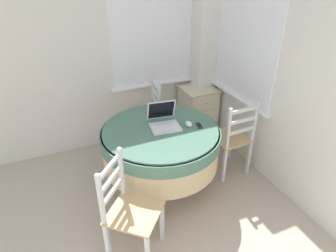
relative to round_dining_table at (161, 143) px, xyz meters
name	(u,v)px	position (x,y,z in m)	size (l,w,h in m)	color
corner_room_shell	(196,78)	(0.36, -0.04, 0.69)	(4.34, 5.21, 2.55)	silver
round_dining_table	(161,143)	(0.00, 0.00, 0.00)	(1.24, 1.24, 0.77)	#4C3D2D
laptop	(164,121)	(0.06, 0.05, 0.23)	(0.34, 0.35, 0.24)	silver
computer_mouse	(189,124)	(0.29, -0.06, 0.20)	(0.06, 0.10, 0.05)	white
cell_phone	(199,125)	(0.39, -0.10, 0.18)	(0.08, 0.13, 0.01)	#2D2D33
dining_chair_near_back_window	(146,117)	(0.15, 0.85, -0.13)	(0.47, 0.46, 0.95)	tan
dining_chair_near_right_window	(232,139)	(0.87, -0.05, -0.13)	(0.43, 0.43, 0.95)	tan
dining_chair_camera_near	(129,211)	(-0.56, -0.66, -0.13)	(0.58, 0.58, 0.95)	tan
corner_cabinet	(198,111)	(0.95, 0.91, -0.23)	(0.46, 0.48, 0.71)	beige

